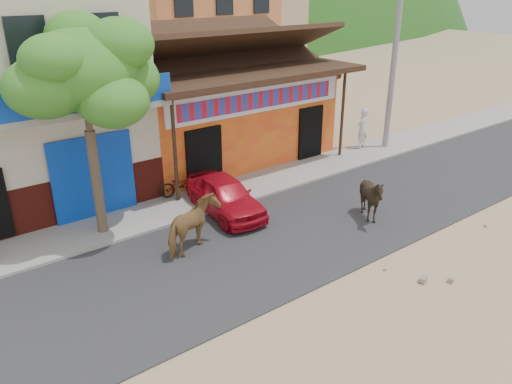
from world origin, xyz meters
The scene contains 13 objects.
ground centered at (0.00, 0.00, 0.00)m, with size 120.00×120.00×0.00m, color #9E825B.
road centered at (0.00, 2.50, 0.02)m, with size 60.00×5.00×0.04m, color #28282B.
sidewalk centered at (0.00, 6.00, 0.06)m, with size 60.00×2.00×0.12m, color gray.
dance_club centered at (2.00, 10.00, 1.80)m, with size 8.00×6.00×3.60m, color orange.
cafe_building centered at (-5.50, 10.00, 3.50)m, with size 7.00×6.00×7.00m, color beige.
apartment_rear centered at (18.00, 30.00, 5.00)m, with size 8.00×8.00×10.00m, color tan.
tree centered at (-4.60, 5.80, 3.12)m, with size 3.00×3.00×6.00m, color #2D721E, non-canonical shape.
utility_pole centered at (8.20, 6.00, 4.12)m, with size 0.24×0.24×8.00m, color gray.
cow_tan centered at (-2.99, 3.35, 0.77)m, with size 0.79×1.72×1.46m, color olive.
cow_dark centered at (2.25, 1.72, 0.76)m, with size 1.16×1.31×1.44m, color black.
red_car centered at (-1.00, 4.80, 0.63)m, with size 1.40×3.47×1.18m, color red.
scooter centered at (-1.50, 6.68, 0.51)m, with size 0.52×1.50×0.79m, color black.
pedestrian centered at (7.21, 6.52, 0.98)m, with size 0.63×0.41×1.73m, color silver.
Camera 1 is at (-8.85, -7.11, 6.85)m, focal length 35.00 mm.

